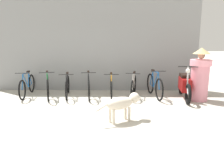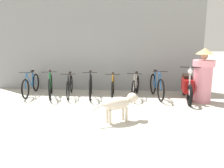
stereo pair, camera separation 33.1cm
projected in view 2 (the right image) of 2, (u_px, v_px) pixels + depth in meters
ground_plane at (77, 122)px, 5.09m from camera, size 60.00×60.00×0.00m
shop_wall_back at (96, 46)px, 8.02m from camera, size 7.65×0.20×3.30m
bicycle_0 at (31, 85)px, 7.48m from camera, size 0.46×1.71×0.85m
bicycle_1 at (51, 86)px, 7.23m from camera, size 0.58×1.62×0.89m
bicycle_2 at (70, 86)px, 7.29m from camera, size 0.46×1.65×0.82m
bicycle_3 at (91, 86)px, 7.20m from camera, size 0.46×1.63×0.88m
bicycle_4 at (113, 87)px, 7.13m from camera, size 0.46×1.62×0.83m
bicycle_5 at (135, 87)px, 7.22m from camera, size 0.46×1.59×0.84m
bicycle_6 at (157, 86)px, 7.12m from camera, size 0.46×1.66×0.92m
motorcycle at (187, 86)px, 6.81m from camera, size 0.58×1.86×1.10m
stray_dog at (120, 103)px, 5.01m from camera, size 1.06×0.71×0.65m
person_in_robes at (203, 75)px, 6.56m from camera, size 0.81×0.81×1.63m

